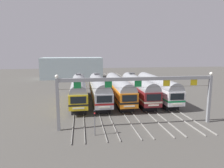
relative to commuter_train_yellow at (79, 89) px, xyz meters
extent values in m
plane|color=#4C4944|center=(7.63, 0.00, -2.69)|extent=(160.00, 160.00, 0.00)
cube|color=gray|center=(-0.72, 17.00, -2.61)|extent=(0.07, 70.00, 0.15)
cube|color=gray|center=(0.72, 17.00, -2.61)|extent=(0.07, 70.00, 0.15)
cube|color=gray|center=(3.10, 17.00, -2.61)|extent=(0.07, 70.00, 0.15)
cube|color=gray|center=(4.53, 17.00, -2.61)|extent=(0.07, 70.00, 0.15)
cube|color=gray|center=(6.91, 17.00, -2.61)|extent=(0.07, 70.00, 0.15)
cube|color=gray|center=(8.34, 17.00, -2.61)|extent=(0.07, 70.00, 0.15)
cube|color=gray|center=(10.72, 17.00, -2.61)|extent=(0.07, 70.00, 0.15)
cube|color=gray|center=(12.16, 17.00, -2.61)|extent=(0.07, 70.00, 0.15)
cube|color=gray|center=(14.54, 17.00, -2.61)|extent=(0.07, 70.00, 0.15)
cube|color=gray|center=(15.97, 17.00, -2.61)|extent=(0.07, 70.00, 0.15)
cube|color=gold|center=(0.00, 0.00, -0.46)|extent=(2.85, 18.00, 2.35)
cube|color=black|center=(0.00, 0.00, -0.82)|extent=(2.88, 18.02, 0.28)
cylinder|color=gray|center=(0.00, 0.00, 0.71)|extent=(2.74, 17.64, 2.74)
cube|color=black|center=(0.00, -9.02, 0.01)|extent=(2.28, 0.06, 1.03)
cube|color=silver|center=(0.00, -9.02, -1.21)|extent=(1.71, 0.05, 0.24)
cube|color=black|center=(0.00, -6.30, -2.16)|extent=(2.28, 2.60, 1.05)
cube|color=black|center=(0.00, 6.30, -2.16)|extent=(2.28, 2.60, 1.05)
cube|color=#4C4C51|center=(0.00, 5.04, 2.26)|extent=(1.10, 1.10, 0.20)
cube|color=#B2B5BA|center=(3.81, 0.00, -0.46)|extent=(2.85, 18.00, 2.35)
cube|color=#B21E1E|center=(3.81, 0.00, -0.82)|extent=(2.88, 18.02, 0.28)
cylinder|color=gray|center=(3.81, 0.00, 0.71)|extent=(2.74, 17.64, 2.74)
cube|color=black|center=(3.81, -9.02, 0.01)|extent=(2.28, 0.06, 1.03)
cube|color=silver|center=(3.81, -9.02, -1.21)|extent=(1.71, 0.05, 0.24)
cube|color=black|center=(3.81, -6.30, -2.16)|extent=(2.28, 2.60, 1.05)
cube|color=black|center=(3.81, 6.30, -2.16)|extent=(2.28, 2.60, 1.05)
cube|color=#4C4C51|center=(3.81, 5.04, 2.26)|extent=(1.10, 1.10, 0.20)
cube|color=orange|center=(7.63, 0.00, -0.46)|extent=(2.85, 18.00, 2.35)
cube|color=black|center=(7.63, 0.00, -0.82)|extent=(2.88, 18.02, 0.28)
cylinder|color=gray|center=(7.63, 0.00, 0.71)|extent=(2.74, 17.64, 2.74)
cube|color=black|center=(7.63, -9.02, 0.01)|extent=(2.28, 0.06, 1.03)
cube|color=silver|center=(7.63, -9.02, -1.21)|extent=(1.71, 0.05, 0.24)
cube|color=black|center=(7.63, -6.30, -2.16)|extent=(2.28, 2.60, 1.05)
cube|color=black|center=(7.63, 6.30, -2.16)|extent=(2.28, 2.60, 1.05)
cube|color=maroon|center=(11.44, 0.00, -0.46)|extent=(2.85, 18.00, 2.35)
cube|color=beige|center=(11.44, 0.00, -0.82)|extent=(2.88, 18.02, 0.28)
cylinder|color=gray|center=(11.44, 0.00, 0.71)|extent=(2.74, 17.64, 2.74)
cube|color=black|center=(11.44, -9.02, 0.01)|extent=(2.28, 0.06, 1.03)
cube|color=silver|center=(11.44, -9.02, -1.21)|extent=(1.71, 0.05, 0.24)
cube|color=black|center=(11.44, -6.30, -2.16)|extent=(2.28, 2.60, 1.05)
cube|color=black|center=(11.44, 6.30, -2.16)|extent=(2.28, 2.60, 1.05)
cube|color=#4C4C51|center=(11.44, 5.04, 2.26)|extent=(1.10, 1.10, 0.20)
cube|color=white|center=(15.25, 0.00, -0.46)|extent=(2.85, 18.00, 2.35)
cube|color=#198C4C|center=(15.25, 0.00, -0.82)|extent=(2.88, 18.02, 0.28)
cylinder|color=gray|center=(15.25, 0.00, 0.71)|extent=(2.74, 17.64, 2.74)
cube|color=black|center=(15.25, -9.02, 0.01)|extent=(2.28, 0.06, 1.03)
cube|color=silver|center=(15.25, -9.02, -1.21)|extent=(1.71, 0.05, 0.24)
cube|color=black|center=(15.25, -6.30, -2.16)|extent=(2.28, 2.60, 1.05)
cube|color=black|center=(15.25, 6.30, -2.16)|extent=(2.28, 2.60, 1.05)
cube|color=gray|center=(-2.40, -13.50, 0.56)|extent=(0.36, 0.36, 6.50)
cube|color=gray|center=(17.65, -13.50, 0.56)|extent=(0.36, 0.36, 6.50)
cube|color=gray|center=(7.63, -13.50, 3.56)|extent=(20.05, 0.32, 0.44)
cube|color=#198C3F|center=(0.00, -13.50, 2.94)|extent=(0.90, 0.08, 0.80)
cube|color=#198C3F|center=(3.81, -13.50, 2.94)|extent=(0.90, 0.08, 0.80)
cube|color=#198C3F|center=(7.63, -13.50, 2.94)|extent=(0.90, 0.08, 0.80)
cube|color=yellow|center=(11.44, -13.50, 2.94)|extent=(0.90, 0.08, 0.80)
cube|color=yellow|center=(15.25, -13.50, 2.94)|extent=(0.90, 0.08, 0.80)
sphere|color=white|center=(-2.40, -13.50, 4.06)|extent=(0.44, 0.44, 0.44)
sphere|color=white|center=(17.65, -13.50, 4.06)|extent=(0.44, 0.44, 0.44)
cylinder|color=#3F382D|center=(7.63, -13.50, 2.46)|extent=(20.05, 0.03, 0.03)
cylinder|color=#59595E|center=(1.91, -15.73, -1.16)|extent=(0.12, 0.12, 3.05)
cube|color=black|center=(1.91, -15.73, 0.01)|extent=(0.28, 0.24, 0.60)
sphere|color=red|center=(1.91, -15.87, 0.01)|extent=(0.18, 0.18, 0.18)
cube|color=#9EB2B7|center=(-2.50, 37.21, 0.99)|extent=(21.17, 10.00, 7.36)
camera|label=1|loc=(0.43, -38.74, 7.07)|focal=33.30mm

